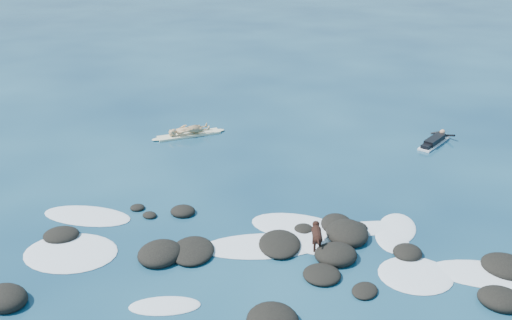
# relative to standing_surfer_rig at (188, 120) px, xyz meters

# --- Properties ---
(ground) EXTENTS (160.00, 160.00, 0.00)m
(ground) POSITION_rel_standing_surfer_rig_xyz_m (5.14, -8.27, -0.79)
(ground) COLOR #0A2642
(ground) RESTS_ON ground
(reef_rocks) EXTENTS (15.17, 7.04, 0.58)m
(reef_rocks) POSITION_rel_standing_surfer_rig_xyz_m (5.68, -9.79, -0.67)
(reef_rocks) COLOR black
(reef_rocks) RESTS_ON ground
(breaking_foam) EXTENTS (16.17, 6.89, 0.12)m
(breaking_foam) POSITION_rel_standing_surfer_rig_xyz_m (5.39, -8.71, -0.78)
(breaking_foam) COLOR white
(breaking_foam) RESTS_ON ground
(standing_surfer_rig) EXTENTS (3.11, 2.17, 1.99)m
(standing_surfer_rig) POSITION_rel_standing_surfer_rig_xyz_m (0.00, 0.00, 0.00)
(standing_surfer_rig) COLOR beige
(standing_surfer_rig) RESTS_ON ground
(paddling_surfer_rig) EXTENTS (1.76, 2.45, 0.45)m
(paddling_surfer_rig) POSITION_rel_standing_surfer_rig_xyz_m (11.12, 0.95, -0.63)
(paddling_surfer_rig) COLOR white
(paddling_surfer_rig) RESTS_ON ground
(dog) EXTENTS (0.42, 1.20, 0.76)m
(dog) POSITION_rel_standing_surfer_rig_xyz_m (6.57, -8.64, -0.28)
(dog) COLOR black
(dog) RESTS_ON ground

